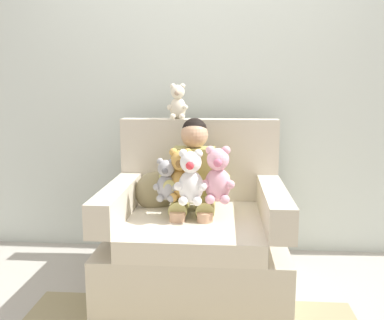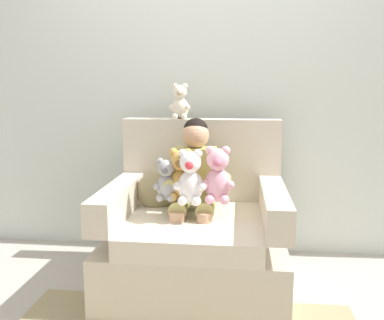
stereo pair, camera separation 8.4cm
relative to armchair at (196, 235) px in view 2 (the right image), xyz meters
The scene contains 10 objects.
ground_plane 0.32m from the armchair, 90.00° to the right, with size 8.00×8.00×0.00m, color #ADA89E.
back_wall 1.18m from the armchair, 90.00° to the left, with size 6.00×0.10×2.60m, color silver.
armchair is the anchor object (origin of this frame).
seated_child 0.36m from the armchair, 114.81° to the left, with size 0.45×0.39×0.82m.
plush_honey 0.41m from the armchair, 131.56° to the right, with size 0.18×0.15×0.31m.
plush_grey 0.42m from the armchair, 145.80° to the right, with size 0.15×0.12×0.25m.
plush_pink 0.44m from the armchair, 41.48° to the right, with size 0.20×0.16×0.33m.
plush_white 0.43m from the armchair, 96.02° to the right, with size 0.19×0.15×0.32m.
plush_cream_on_backrest 0.89m from the armchair, 112.68° to the left, with size 0.14×0.12×0.24m.
throw_pillow 0.39m from the armchair, 154.29° to the left, with size 0.26×0.12×0.26m, color #998C66.
Camera 2 is at (0.25, -2.43, 1.23)m, focal length 39.13 mm.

